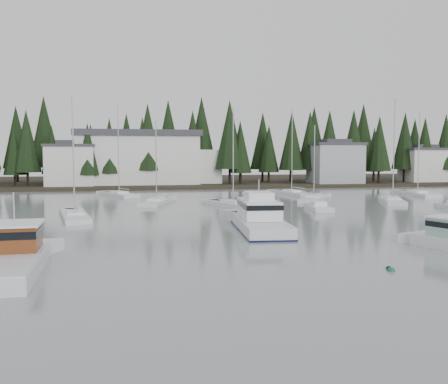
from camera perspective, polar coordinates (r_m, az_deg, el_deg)
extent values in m
plane|color=gray|center=(23.30, 7.11, -11.84)|extent=(260.00, 260.00, 0.00)
cube|color=black|center=(118.67, -7.45, 1.12)|extent=(240.00, 54.00, 1.00)
cube|color=silver|center=(100.92, -17.13, 2.83)|extent=(9.00, 7.00, 7.50)
cube|color=#38383D|center=(100.91, -17.18, 5.10)|extent=(9.54, 7.42, 0.50)
cube|color=#38383D|center=(100.92, -17.18, 5.44)|extent=(4.95, 3.85, 0.80)
cube|color=#999EA0|center=(108.19, 12.59, 3.14)|extent=(10.00, 8.00, 8.00)
cube|color=#38383D|center=(108.20, 12.63, 5.39)|extent=(10.60, 8.48, 0.50)
cube|color=#38383D|center=(108.21, 12.63, 5.70)|extent=(5.50, 4.40, 0.80)
cube|color=silver|center=(120.34, 21.87, 2.80)|extent=(9.00, 7.00, 7.00)
cube|color=#38383D|center=(120.32, 21.92, 4.58)|extent=(9.54, 7.42, 0.50)
cube|color=#38383D|center=(120.33, 21.93, 4.87)|extent=(4.95, 3.85, 0.80)
cube|color=silver|center=(103.31, -9.76, 3.68)|extent=(24.00, 10.00, 10.00)
cube|color=#38383D|center=(103.40, -9.80, 6.62)|extent=(25.00, 11.00, 1.20)
cube|color=silver|center=(106.23, -3.28, 2.94)|extent=(10.00, 8.00, 7.00)
cube|color=silver|center=(29.86, -23.36, -8.34)|extent=(3.68, 10.02, 1.43)
cube|color=silver|center=(29.71, -23.40, -6.89)|extent=(3.60, 9.82, 0.13)
cube|color=#4C230F|center=(31.50, -22.79, -4.83)|extent=(2.82, 3.07, 1.54)
cube|color=white|center=(31.38, -22.84, -3.34)|extent=(3.16, 3.48, 0.13)
cube|color=black|center=(31.45, -22.81, -4.28)|extent=(2.89, 3.12, 0.44)
cylinder|color=#A5A8AD|center=(31.28, -22.89, -1.64)|extent=(0.08, 0.08, 1.76)
cube|color=silver|center=(42.83, 4.12, -4.19)|extent=(4.58, 11.95, 1.70)
cube|color=black|center=(42.85, 4.12, -4.36)|extent=(4.62, 12.01, 0.23)
cube|color=white|center=(43.19, 3.99, -1.91)|extent=(3.46, 6.30, 1.54)
cube|color=black|center=(43.15, 3.99, -1.42)|extent=(3.54, 6.37, 0.42)
cube|color=white|center=(43.09, 4.00, -0.44)|extent=(2.41, 3.21, 0.69)
cylinder|color=#A5A8AD|center=(43.02, 4.01, 0.69)|extent=(0.10, 0.10, 1.17)
cube|color=silver|center=(62.29, 1.06, -1.70)|extent=(6.01, 10.51, 1.05)
cube|color=white|center=(62.22, 1.06, -1.11)|extent=(2.86, 3.89, 0.30)
cylinder|color=#A5A8AD|center=(61.95, 1.06, 4.22)|extent=(0.14, 0.14, 11.78)
cube|color=silver|center=(79.88, -11.90, -0.47)|extent=(6.39, 10.07, 1.05)
cube|color=white|center=(79.83, -11.90, -0.01)|extent=(3.03, 3.81, 0.30)
cylinder|color=#A5A8AD|center=(79.62, -11.98, 4.81)|extent=(0.14, 0.14, 13.64)
cube|color=silver|center=(85.55, 21.24, -0.36)|extent=(3.97, 11.05, 1.05)
cube|color=white|center=(85.51, 21.25, 0.07)|extent=(2.34, 3.87, 0.30)
cylinder|color=#A5A8AD|center=(85.31, 21.36, 4.21)|extent=(0.14, 0.14, 12.60)
cube|color=silver|center=(71.32, 18.71, -1.16)|extent=(5.75, 9.51, 1.05)
cube|color=white|center=(71.27, 18.72, -0.65)|extent=(2.79, 3.57, 0.30)
cylinder|color=#A5A8AD|center=(71.03, 18.85, 4.68)|extent=(0.14, 0.14, 13.48)
cube|color=silver|center=(82.02, 7.73, -0.30)|extent=(4.38, 10.15, 1.05)
cube|color=white|center=(81.97, 7.74, 0.15)|extent=(2.36, 3.63, 0.30)
cylinder|color=#A5A8AD|center=(81.77, 7.78, 4.76)|extent=(0.14, 0.14, 13.40)
cube|color=silver|center=(66.51, -7.71, -1.35)|extent=(5.24, 9.90, 1.05)
cube|color=white|center=(66.45, -7.71, -0.80)|extent=(2.64, 3.63, 0.30)
cylinder|color=#A5A8AD|center=(66.20, -7.76, 3.63)|extent=(0.14, 0.14, 10.50)
cube|color=silver|center=(72.60, 10.23, -0.91)|extent=(7.82, 10.86, 1.05)
cube|color=white|center=(72.54, 10.23, -0.41)|extent=(3.52, 4.19, 0.30)
cylinder|color=#A5A8AD|center=(72.31, 10.29, 3.51)|extent=(0.14, 0.14, 10.15)
cube|color=silver|center=(53.15, -16.68, -2.91)|extent=(4.23, 11.16, 1.05)
cube|color=white|center=(53.07, -16.70, -2.22)|extent=(2.29, 3.94, 0.30)
cylinder|color=#A5A8AD|center=(52.75, -16.84, 4.13)|extent=(0.14, 0.14, 11.98)
cube|color=silver|center=(59.49, 10.79, -1.98)|extent=(2.86, 5.87, 0.90)
cube|color=white|center=(59.42, 10.80, -1.31)|extent=(1.70, 1.97, 0.55)
sphere|color=#145933|center=(29.53, 18.56, -8.57)|extent=(0.45, 0.45, 0.45)
sphere|color=black|center=(30.07, 18.31, -8.34)|extent=(0.34, 0.34, 0.34)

